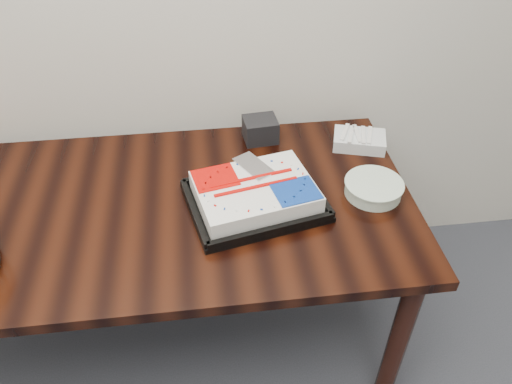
{
  "coord_description": "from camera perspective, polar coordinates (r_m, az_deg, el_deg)",
  "views": [
    {
      "loc": [
        0.2,
        0.7,
        1.88
      ],
      "look_at": [
        0.35,
        1.93,
        0.83
      ],
      "focal_mm": 35.0,
      "sensor_mm": 36.0,
      "label": 1
    }
  ],
  "objects": [
    {
      "name": "plate_stack",
      "position": [
        1.78,
        13.28,
        0.43
      ],
      "size": [
        0.2,
        0.2,
        0.05
      ],
      "color": "white",
      "rests_on": "table"
    },
    {
      "name": "table",
      "position": [
        1.79,
        -11.51,
        -3.55
      ],
      "size": [
        1.8,
        0.9,
        0.75
      ],
      "color": "black",
      "rests_on": "ground"
    },
    {
      "name": "cake_tray",
      "position": [
        1.68,
        -0.12,
        -0.34
      ],
      "size": [
        0.5,
        0.43,
        0.09
      ],
      "color": "black",
      "rests_on": "table"
    },
    {
      "name": "fork_bag",
      "position": [
        2.0,
        11.72,
        5.85
      ],
      "size": [
        0.23,
        0.18,
        0.06
      ],
      "color": "silver",
      "rests_on": "table"
    },
    {
      "name": "napkin_box",
      "position": [
        1.99,
        0.5,
        7.16
      ],
      "size": [
        0.14,
        0.12,
        0.09
      ],
      "primitive_type": "cube",
      "rotation": [
        0.0,
        0.0,
        0.09
      ],
      "color": "black",
      "rests_on": "table"
    }
  ]
}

